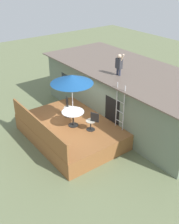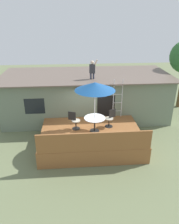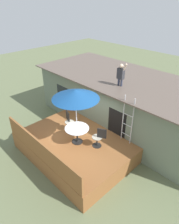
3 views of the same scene
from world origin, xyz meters
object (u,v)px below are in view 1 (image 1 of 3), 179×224
(patio_chair_left, at_px, (68,107))
(person_figure, at_px, (119,63))
(patio_table, at_px, (73,115))
(step_ladder, at_px, (120,107))
(patio_umbrella, at_px, (72,79))
(patio_chair_right, at_px, (92,121))

(patio_chair_left, bearing_deg, person_figure, 83.41)
(patio_table, xyz_separation_m, step_ladder, (1.44, 1.60, 0.51))
(patio_umbrella, height_order, step_ladder, patio_umbrella)
(patio_umbrella, relative_size, patio_chair_left, 2.76)
(patio_chair_right, bearing_deg, patio_chair_left, -24.83)
(patio_table, distance_m, patio_umbrella, 1.76)
(person_figure, height_order, patio_chair_right, person_figure)
(patio_umbrella, xyz_separation_m, person_figure, (0.12, 2.64, 0.22))
(patio_table, distance_m, person_figure, 3.30)
(patio_umbrella, relative_size, step_ladder, 1.15)
(patio_table, height_order, step_ladder, step_ladder)
(patio_table, height_order, patio_chair_left, patio_chair_left)
(patio_table, xyz_separation_m, patio_chair_left, (-0.99, 0.35, -0.13))
(step_ladder, height_order, patio_chair_left, step_ladder)
(patio_umbrella, xyz_separation_m, step_ladder, (1.44, 1.60, -1.25))
(patio_chair_left, bearing_deg, step_ladder, 46.46)
(step_ladder, relative_size, patio_chair_left, 2.39)
(person_figure, relative_size, patio_chair_right, 1.21)
(patio_umbrella, bearing_deg, patio_chair_right, 28.52)
(person_figure, height_order, patio_chair_left, person_figure)
(patio_umbrella, height_order, person_figure, person_figure)
(patio_chair_left, bearing_deg, patio_umbrella, -0.00)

